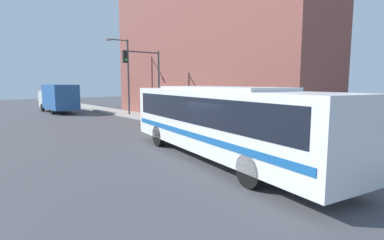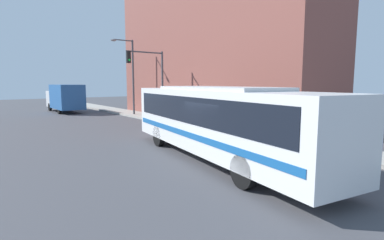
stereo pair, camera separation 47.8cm
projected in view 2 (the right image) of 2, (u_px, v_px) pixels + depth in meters
name	position (u px, v px, depth m)	size (l,w,h in m)	color
ground_plane	(219.00, 165.00, 11.93)	(120.00, 120.00, 0.00)	#47474C
sidewalk	(131.00, 113.00, 31.22)	(2.51, 70.00, 0.17)	#A8A399
building_facade	(210.00, 49.00, 26.91)	(6.00, 22.66, 12.59)	brown
city_bus	(216.00, 118.00, 12.47)	(4.41, 12.43, 3.09)	white
delivery_truck	(65.00, 97.00, 33.35)	(2.45, 7.59, 3.06)	#265999
fire_hydrant	(216.00, 125.00, 19.64)	(0.28, 0.37, 0.72)	gold
traffic_light_pole	(151.00, 73.00, 24.12)	(3.28, 0.35, 5.64)	#47474C
street_lamp	(130.00, 71.00, 29.09)	(2.30, 0.28, 7.20)	#47474C
pedestrian_near_corner	(212.00, 115.00, 21.34)	(0.34, 0.34, 1.60)	#23283D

